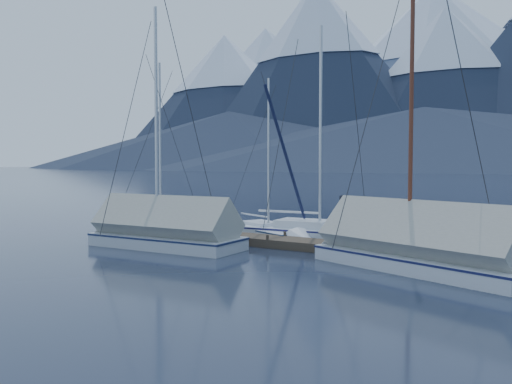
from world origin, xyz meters
TOP-DOWN VIEW (x-y plane):
  - ground at (0.00, 0.00)m, footprint 1000.00×1000.00m
  - dock at (0.00, 2.00)m, footprint 18.00×1.50m
  - mooring_posts at (-0.50, 2.00)m, footprint 15.12×1.52m
  - sailboat_open_left at (-6.43, 3.44)m, footprint 7.35×4.19m
  - sailboat_open_mid at (-0.38, 4.08)m, footprint 6.26×4.00m
  - sailboat_open_right at (2.19, 4.79)m, footprint 8.05×3.37m
  - sailboat_covered_near at (6.88, 0.36)m, footprint 8.59×4.96m
  - sailboat_covered_far at (-3.10, -0.85)m, footprint 7.68×3.22m
  - person at (4.06, 1.90)m, footprint 0.65×0.79m

SIDE VIEW (x-z plane):
  - ground at x=0.00m, z-range 0.00..0.00m
  - dock at x=0.00m, z-range -0.16..0.38m
  - sailboat_open_mid at x=-0.38m, z-range -3.88..4.16m
  - sailboat_open_left at x=-6.43m, z-range -4.52..4.85m
  - sailboat_open_right at x=2.19m, z-range -5.02..5.39m
  - mooring_posts at x=-0.50m, z-range 0.17..0.52m
  - sailboat_covered_far at x=-3.10m, z-range -4.79..5.83m
  - sailboat_covered_near at x=6.88m, z-range -4.81..5.88m
  - person at x=4.06m, z-range 0.34..2.21m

